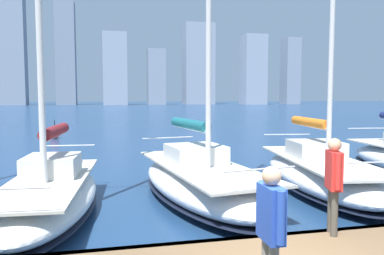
{
  "coord_description": "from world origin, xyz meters",
  "views": [
    {
      "loc": [
        2.46,
        4.86,
        3.11
      ],
      "look_at": [
        -0.03,
        -6.22,
        2.2
      ],
      "focal_mm": 35.0,
      "sensor_mm": 36.0,
      "label": 1
    }
  ],
  "objects_px": {
    "sailboat_teal": "(200,178)",
    "person_red_shirt": "(334,177)",
    "channel_buoy": "(55,134)",
    "person_blue_shirt": "(271,223)",
    "sailboat_maroon": "(50,191)",
    "sailboat_orange": "(320,171)"
  },
  "relations": [
    {
      "from": "sailboat_teal",
      "to": "person_red_shirt",
      "type": "bearing_deg",
      "value": 104.68
    },
    {
      "from": "sailboat_maroon",
      "to": "person_red_shirt",
      "type": "bearing_deg",
      "value": 142.25
    },
    {
      "from": "sailboat_orange",
      "to": "person_blue_shirt",
      "type": "height_order",
      "value": "sailboat_orange"
    },
    {
      "from": "person_blue_shirt",
      "to": "person_red_shirt",
      "type": "height_order",
      "value": "person_red_shirt"
    },
    {
      "from": "sailboat_maroon",
      "to": "person_red_shirt",
      "type": "relative_size",
      "value": 6.6
    },
    {
      "from": "person_blue_shirt",
      "to": "person_red_shirt",
      "type": "xyz_separation_m",
      "value": [
        -2.12,
        -1.95,
        0.05
      ]
    },
    {
      "from": "sailboat_orange",
      "to": "sailboat_maroon",
      "type": "distance_m",
      "value": 8.57
    },
    {
      "from": "sailboat_orange",
      "to": "sailboat_teal",
      "type": "height_order",
      "value": "sailboat_teal"
    },
    {
      "from": "sailboat_teal",
      "to": "channel_buoy",
      "type": "bearing_deg",
      "value": -70.63
    },
    {
      "from": "person_blue_shirt",
      "to": "channel_buoy",
      "type": "distance_m",
      "value": 26.55
    },
    {
      "from": "sailboat_maroon",
      "to": "person_blue_shirt",
      "type": "xyz_separation_m",
      "value": [
        -3.41,
        6.23,
        0.98
      ]
    },
    {
      "from": "sailboat_teal",
      "to": "channel_buoy",
      "type": "height_order",
      "value": "sailboat_teal"
    },
    {
      "from": "sailboat_teal",
      "to": "person_blue_shirt",
      "type": "xyz_separation_m",
      "value": [
        0.84,
        6.84,
        0.96
      ]
    },
    {
      "from": "sailboat_orange",
      "to": "sailboat_teal",
      "type": "distance_m",
      "value": 4.28
    },
    {
      "from": "sailboat_orange",
      "to": "person_red_shirt",
      "type": "relative_size",
      "value": 5.77
    },
    {
      "from": "sailboat_teal",
      "to": "person_red_shirt",
      "type": "relative_size",
      "value": 7.24
    },
    {
      "from": "channel_buoy",
      "to": "sailboat_maroon",
      "type": "bearing_deg",
      "value": 97.08
    },
    {
      "from": "sailboat_teal",
      "to": "person_red_shirt",
      "type": "distance_m",
      "value": 5.16
    },
    {
      "from": "sailboat_maroon",
      "to": "person_blue_shirt",
      "type": "relative_size",
      "value": 6.9
    },
    {
      "from": "sailboat_maroon",
      "to": "person_red_shirt",
      "type": "height_order",
      "value": "sailboat_maroon"
    },
    {
      "from": "person_red_shirt",
      "to": "sailboat_teal",
      "type": "bearing_deg",
      "value": -75.32
    },
    {
      "from": "sailboat_maroon",
      "to": "person_red_shirt",
      "type": "xyz_separation_m",
      "value": [
        -5.53,
        4.28,
        1.03
      ]
    }
  ]
}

